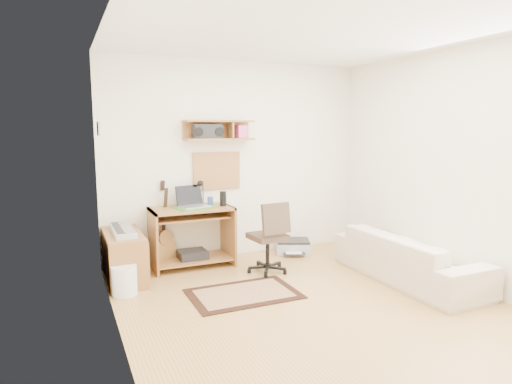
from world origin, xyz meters
name	(u,v)px	position (x,y,z in m)	size (l,w,h in m)	color
floor	(314,307)	(0.00, 0.00, -0.01)	(3.60, 4.00, 0.01)	tan
ceiling	(319,28)	(0.00, 0.00, 2.60)	(3.60, 4.00, 0.01)	white
back_wall	(237,160)	(0.00, 2.00, 1.30)	(3.60, 0.01, 2.60)	white
left_wall	(115,184)	(-1.80, 0.00, 1.30)	(0.01, 4.00, 2.60)	white
right_wall	(457,167)	(1.80, 0.00, 1.30)	(0.01, 4.00, 2.60)	white
wall_shelf	(219,130)	(-0.30, 1.88, 1.70)	(0.90, 0.25, 0.26)	#9A6636
cork_board	(217,171)	(-0.30, 1.98, 1.17)	(0.64, 0.03, 0.49)	tan
wall_photo	(98,129)	(-1.79, 1.50, 1.72)	(0.02, 0.20, 0.15)	#4C8CBF
desk	(192,237)	(-0.73, 1.73, 0.38)	(1.00, 0.55, 0.75)	#9A6636
laptop	(194,197)	(-0.70, 1.71, 0.89)	(0.35, 0.35, 0.27)	silver
speaker	(223,199)	(-0.33, 1.68, 0.84)	(0.08, 0.08, 0.19)	black
desk_lamp	(203,192)	(-0.53, 1.87, 0.91)	(0.11, 0.11, 0.32)	black
pencil_cup	(210,201)	(-0.45, 1.83, 0.80)	(0.07, 0.07, 0.10)	#334E99
boombox	(207,132)	(-0.46, 1.87, 1.68)	(0.37, 0.17, 0.19)	black
rug	(244,294)	(-0.50, 0.57, 0.01)	(1.12, 0.75, 0.01)	tan
task_chair	(268,236)	(0.04, 1.12, 0.44)	(0.45, 0.45, 0.88)	#3C2E23
cabinet	(124,256)	(-1.58, 1.55, 0.28)	(0.40, 0.90, 0.55)	#9A6636
music_keyboard	(123,230)	(-1.58, 1.55, 0.58)	(0.22, 0.71, 0.06)	#B2B5BA
guitar	(166,224)	(-1.02, 1.86, 0.54)	(0.29, 0.18, 1.08)	#A67233
waste_basket	(124,280)	(-1.64, 1.08, 0.16)	(0.26, 0.26, 0.31)	white
printer	(293,247)	(0.72, 1.73, 0.09)	(0.46, 0.36, 0.17)	#A5A8AA
sofa	(408,249)	(1.38, 0.22, 0.36)	(1.85, 0.54, 0.72)	beige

